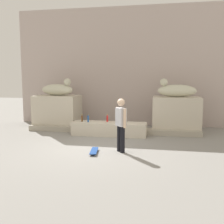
{
  "coord_description": "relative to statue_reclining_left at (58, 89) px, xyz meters",
  "views": [
    {
      "loc": [
        2.08,
        -8.41,
        2.29
      ],
      "look_at": [
        0.33,
        0.74,
        1.1
      ],
      "focal_mm": 42.59,
      "sensor_mm": 36.0,
      "label": 1
    }
  ],
  "objects": [
    {
      "name": "skater",
      "position": [
        3.47,
        -3.48,
        -0.86
      ],
      "size": [
        0.38,
        0.44,
        1.67
      ],
      "rotation": [
        0.0,
        0.0,
        5.41
      ],
      "color": "black",
      "rests_on": "ground_plane"
    },
    {
      "name": "bottle_red",
      "position": [
        2.53,
        -1.05,
        -1.13
      ],
      "size": [
        0.08,
        0.08,
        0.3
      ],
      "color": "red",
      "rests_on": "ledge_block"
    },
    {
      "name": "pedestal_right",
      "position": [
        5.3,
        0.01,
        -1.03
      ],
      "size": [
        1.95,
        1.35,
        1.5
      ],
      "primitive_type": "cube",
      "color": "beige",
      "rests_on": "ground_plane"
    },
    {
      "name": "skateboard",
      "position": [
        2.68,
        -3.75,
        -1.72
      ],
      "size": [
        0.32,
        0.82,
        0.08
      ],
      "rotation": [
        0.0,
        0.0,
        4.86
      ],
      "color": "navy",
      "rests_on": "ground_plane"
    },
    {
      "name": "stair_step",
      "position": [
        2.63,
        -0.69,
        -1.67
      ],
      "size": [
        7.29,
        0.5,
        0.22
      ],
      "primitive_type": "cube",
      "color": "#A9A08F",
      "rests_on": "ground_plane"
    },
    {
      "name": "bottle_blue",
      "position": [
        1.79,
        -1.28,
        -1.12
      ],
      "size": [
        0.06,
        0.06,
        0.32
      ],
      "color": "#194C99",
      "rests_on": "ledge_block"
    },
    {
      "name": "bottle_brown",
      "position": [
        1.51,
        -1.2,
        -1.13
      ],
      "size": [
        0.06,
        0.06,
        0.31
      ],
      "color": "#593314",
      "rests_on": "ledge_block"
    },
    {
      "name": "facade_wall",
      "position": [
        2.63,
        1.69,
        1.05
      ],
      "size": [
        10.37,
        0.6,
        5.67
      ],
      "primitive_type": "cube",
      "color": "#B9A8A1",
      "rests_on": "ground_plane"
    },
    {
      "name": "ground_plane",
      "position": [
        2.63,
        -3.07,
        -1.79
      ],
      "size": [
        40.0,
        40.0,
        0.0
      ],
      "primitive_type": "plane",
      "color": "gray"
    },
    {
      "name": "pedestal_left",
      "position": [
        -0.04,
        0.01,
        -1.03
      ],
      "size": [
        1.95,
        1.35,
        1.5
      ],
      "primitive_type": "cube",
      "color": "beige",
      "rests_on": "ground_plane"
    },
    {
      "name": "statue_reclining_right",
      "position": [
        5.27,
        0.01,
        0.0
      ],
      "size": [
        1.6,
        0.56,
        0.78
      ],
      "rotation": [
        0.0,
        0.0,
        3.14
      ],
      "color": "beige",
      "rests_on": "pedestal_right"
    },
    {
      "name": "statue_reclining_left",
      "position": [
        0.0,
        0.0,
        0.0
      ],
      "size": [
        1.68,
        0.86,
        0.78
      ],
      "rotation": [
        0.0,
        0.0,
        -0.2
      ],
      "color": "beige",
      "rests_on": "pedestal_left"
    },
    {
      "name": "ledge_block",
      "position": [
        2.63,
        -1.17,
        -1.52
      ],
      "size": [
        2.98,
        0.79,
        0.53
      ],
      "primitive_type": "cube",
      "color": "beige",
      "rests_on": "ground_plane"
    }
  ]
}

